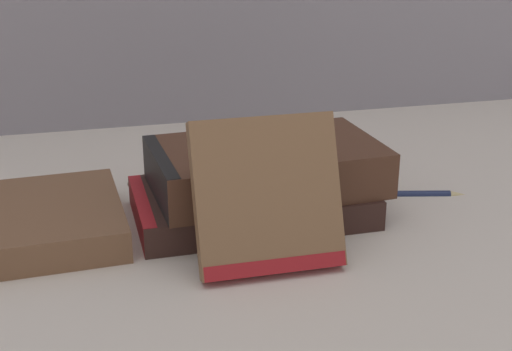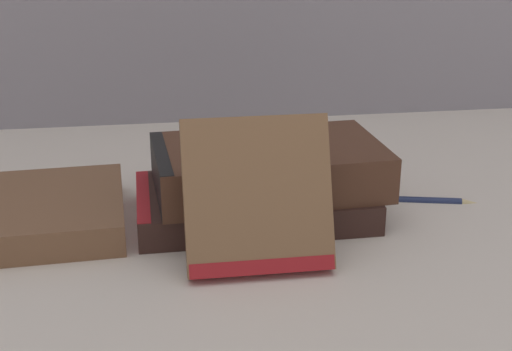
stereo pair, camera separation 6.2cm
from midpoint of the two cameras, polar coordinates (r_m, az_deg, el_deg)
The scene contains 7 objects.
ground_plane at distance 0.68m, azimuth 4.28°, elevation -3.71°, with size 3.00×3.00×0.00m, color beige.
book_flat_bottom at distance 0.68m, azimuth 1.93°, elevation -2.23°, with size 0.22×0.13×0.03m.
book_flat_top at distance 0.67m, azimuth 3.20°, elevation 0.62°, with size 0.22×0.14×0.04m.
book_leaning_front at distance 0.58m, azimuth 3.22°, elevation -2.14°, with size 0.12×0.06×0.12m.
pocket_watch at distance 0.65m, azimuth 6.03°, elevation 2.15°, with size 0.05×0.05×0.01m.
reading_glasses at distance 0.78m, azimuth -3.26°, elevation -0.10°, with size 0.11×0.05×0.00m.
fountain_pen at distance 0.75m, azimuth 14.49°, elevation -1.70°, with size 0.13×0.04×0.01m.
Camera 2 is at (-0.11, -0.61, 0.28)m, focal length 50.00 mm.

